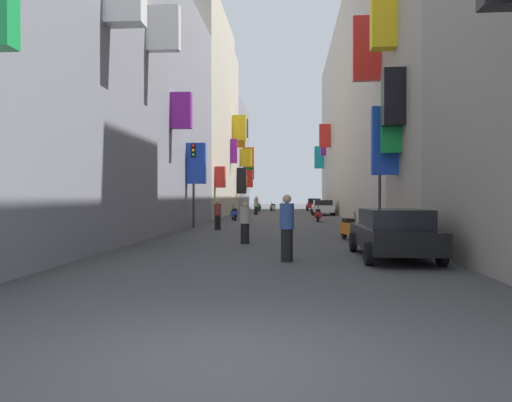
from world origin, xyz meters
TOP-DOWN VIEW (x-y plane):
  - ground_plane at (0.00, 30.00)m, footprint 140.00×140.00m
  - building_left_near at (-7.99, 14.15)m, footprint 7.32×28.31m
  - building_left_mid_a at (-7.99, 35.12)m, footprint 7.36×13.60m
  - building_left_mid_b at (-7.95, 43.69)m, footprint 7.32×3.56m
  - building_left_mid_c at (-7.98, 52.72)m, footprint 7.30×14.53m
  - building_right_mid_b at (8.00, 38.21)m, footprint 7.33×43.58m
  - parked_car_black at (3.58, 8.34)m, footprint 1.97×4.40m
  - parked_car_white at (3.67, 38.52)m, footprint 2.02×4.31m
  - parked_car_red at (3.55, 52.68)m, footprint 1.85×4.43m
  - scooter_white at (-1.43, 49.71)m, footprint 0.65×1.80m
  - scooter_orange at (3.07, 13.70)m, footprint 0.69×1.91m
  - scooter_red at (2.60, 27.17)m, footprint 0.55×1.84m
  - scooter_green at (-3.09, 49.71)m, footprint 0.67×1.96m
  - scooter_silver at (-0.23, 46.83)m, footprint 0.49×1.77m
  - scooter_blue at (-3.37, 28.42)m, footprint 0.70×1.83m
  - pedestrian_crossing at (0.64, 7.52)m, footprint 0.39×0.39m
  - pedestrian_near_left at (-0.93, 12.06)m, footprint 0.46×0.46m
  - pedestrian_near_right at (-2.62, 39.73)m, footprint 0.38×0.38m
  - pedestrian_mid_street at (-3.04, 18.85)m, footprint 0.45×0.45m
  - pedestrian_far_away at (-2.54, 38.31)m, footprint 0.51×0.51m
  - traffic_light_near_corner at (-4.59, 20.21)m, footprint 0.26×0.34m
  - traffic_light_far_corner at (4.62, 15.81)m, footprint 0.26×0.34m

SIDE VIEW (x-z plane):
  - ground_plane at x=0.00m, z-range 0.00..0.00m
  - scooter_silver at x=-0.23m, z-range -0.10..1.03m
  - scooter_white at x=-1.43m, z-range -0.10..1.03m
  - scooter_red at x=2.60m, z-range -0.10..1.03m
  - scooter_blue at x=-3.37m, z-range -0.10..1.03m
  - scooter_orange at x=3.07m, z-range -0.10..1.03m
  - scooter_green at x=-3.09m, z-range -0.10..1.03m
  - parked_car_black at x=3.58m, z-range 0.04..1.43m
  - parked_car_white at x=3.67m, z-range 0.05..1.44m
  - pedestrian_near_left at x=-0.93m, z-range -0.01..1.53m
  - pedestrian_mid_street at x=-3.04m, z-range -0.01..1.55m
  - parked_car_red at x=3.55m, z-range 0.03..1.52m
  - pedestrian_far_away at x=-2.54m, z-range -0.01..1.58m
  - pedestrian_near_right at x=-2.62m, z-range 0.00..1.77m
  - pedestrian_crossing at x=0.64m, z-range 0.00..1.78m
  - traffic_light_far_corner at x=4.62m, z-range 0.74..4.72m
  - traffic_light_near_corner at x=-4.59m, z-range 0.81..5.42m
  - building_left_mid_c at x=-7.98m, z-range 0.00..13.07m
  - building_left_near at x=-7.99m, z-range 0.00..13.22m
  - building_left_mid_b at x=-7.95m, z-range -0.03..16.41m
  - building_left_mid_a at x=-7.99m, z-range 0.00..17.68m
  - building_right_mid_b at x=8.00m, z-range 0.00..18.32m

